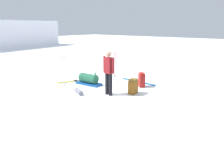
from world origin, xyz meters
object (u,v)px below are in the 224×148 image
(skier_standing, at_px, (109,70))
(ski_pair_near, at_px, (76,81))
(ski_pair_far, at_px, (139,82))
(gear_sled, at_px, (89,80))
(backpack_bright, at_px, (142,80))
(thermos_bottle, at_px, (95,75))
(ski_poles_planted_far, at_px, (64,70))
(backpack_large_dark, at_px, (133,86))
(ski_poles_planted_near, at_px, (115,63))
(sleeping_mat_rolled, at_px, (79,92))

(skier_standing, bearing_deg, ski_pair_near, 78.06)
(skier_standing, relative_size, ski_pair_far, 0.89)
(skier_standing, xyz_separation_m, gear_sled, (0.52, 1.63, -0.73))
(backpack_bright, xyz_separation_m, thermos_bottle, (-0.08, 2.71, -0.17))
(ski_poles_planted_far, xyz_separation_m, gear_sled, (0.76, -0.71, -0.49))
(ski_poles_planted_far, height_order, thermos_bottle, ski_poles_planted_far)
(ski_pair_far, bearing_deg, backpack_large_dark, -154.78)
(ski_pair_far, xyz_separation_m, ski_poles_planted_far, (-2.56, 2.22, 0.70))
(ski_poles_planted_near, height_order, ski_poles_planted_far, ski_poles_planted_far)
(backpack_large_dark, distance_m, backpack_bright, 1.05)
(gear_sled, relative_size, sleeping_mat_rolled, 2.29)
(ski_pair_far, height_order, ski_poles_planted_far, ski_poles_planted_far)
(ski_poles_planted_near, height_order, thermos_bottle, ski_poles_planted_near)
(backpack_large_dark, relative_size, ski_poles_planted_near, 0.46)
(skier_standing, bearing_deg, gear_sled, 72.24)
(gear_sled, height_order, sleeping_mat_rolled, gear_sled)
(gear_sled, distance_m, sleeping_mat_rolled, 1.35)
(ski_pair_far, xyz_separation_m, thermos_bottle, (-0.67, 2.19, 0.12))
(gear_sled, height_order, thermos_bottle, gear_sled)
(ski_pair_near, height_order, gear_sled, gear_sled)
(ski_pair_near, bearing_deg, thermos_bottle, -12.10)
(ski_poles_planted_far, xyz_separation_m, thermos_bottle, (1.89, -0.04, -0.58))
(ski_pair_far, distance_m, ski_poles_planted_near, 1.66)
(backpack_bright, bearing_deg, ski_poles_planted_far, 125.59)
(ski_poles_planted_far, distance_m, thermos_bottle, 1.98)
(ski_pair_far, height_order, backpack_large_dark, backpack_large_dark)
(skier_standing, height_order, backpack_large_dark, skier_standing)
(ski_pair_near, relative_size, ski_poles_planted_near, 1.33)
(backpack_bright, xyz_separation_m, ski_poles_planted_near, (0.68, 2.03, 0.41))
(backpack_large_dark, xyz_separation_m, ski_poles_planted_near, (1.69, 2.27, 0.42))
(skier_standing, relative_size, thermos_bottle, 6.54)
(backpack_bright, distance_m, thermos_bottle, 2.72)
(ski_poles_planted_near, relative_size, gear_sled, 1.01)
(skier_standing, distance_m, ski_poles_planted_near, 2.91)
(backpack_large_dark, bearing_deg, ski_poles_planted_far, 107.62)
(thermos_bottle, bearing_deg, ski_pair_near, 167.90)
(ski_pair_near, relative_size, sleeping_mat_rolled, 3.07)
(skier_standing, bearing_deg, thermos_bottle, 54.39)
(ski_pair_near, xyz_separation_m, ski_poles_planted_far, (-0.78, -0.20, 0.70))
(backpack_bright, height_order, sleeping_mat_rolled, backpack_bright)
(ski_poles_planted_near, distance_m, thermos_bottle, 1.17)
(ski_pair_near, height_order, ski_poles_planted_far, ski_poles_planted_far)
(sleeping_mat_rolled, bearing_deg, ski_pair_near, 52.55)
(ski_poles_planted_far, bearing_deg, ski_pair_near, 14.72)
(ski_poles_planted_near, bearing_deg, thermos_bottle, 137.83)
(skier_standing, bearing_deg, ski_pair_far, 2.95)
(backpack_large_dark, distance_m, ski_poles_planted_far, 3.16)
(ski_pair_near, height_order, sleeping_mat_rolled, sleeping_mat_rolled)
(ski_poles_planted_near, relative_size, ski_poles_planted_far, 1.00)
(ski_poles_planted_far, bearing_deg, backpack_bright, -54.41)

